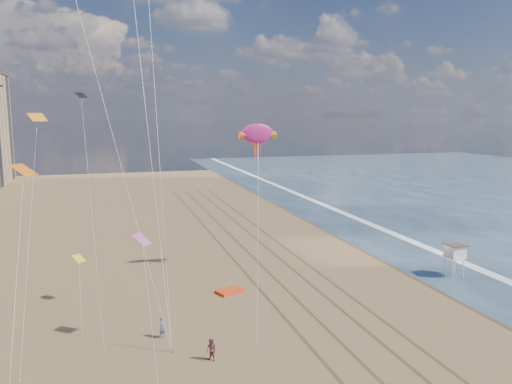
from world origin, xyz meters
TOP-DOWN VIEW (x-y plane):
  - wet_sand at (19.00, 40.00)m, footprint 260.00×260.00m
  - foam at (23.20, 40.00)m, footprint 260.00×260.00m
  - tracks at (2.55, 30.00)m, footprint 7.68×120.00m
  - lifeguard_stand at (18.97, 24.89)m, footprint 1.89×1.89m
  - grounded_kite at (-4.08, 26.84)m, footprint 2.84×2.36m
  - show_kite at (0.16, 32.06)m, footprint 4.42×8.66m
  - kite_flyer_a at (-11.12, 18.96)m, footprint 0.70×0.69m
  - kite_flyer_b at (-8.33, 14.46)m, footprint 0.94×0.98m
  - small_kites at (-17.03, 21.99)m, footprint 8.50×17.75m

SIDE VIEW (x-z plane):
  - wet_sand at x=19.00m, z-range 0.00..0.00m
  - foam at x=23.20m, z-range 0.00..0.00m
  - tracks at x=2.55m, z-range 0.00..0.01m
  - grounded_kite at x=-4.08m, z-range 0.00..0.28m
  - kite_flyer_b at x=-8.33m, z-range 0.00..1.58m
  - kite_flyer_a at x=-11.12m, z-range 0.00..1.63m
  - lifeguard_stand at x=18.97m, z-range 0.92..4.33m
  - small_kites at x=-17.03m, z-range 4.97..19.55m
  - show_kite at x=0.16m, z-range 3.50..25.42m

